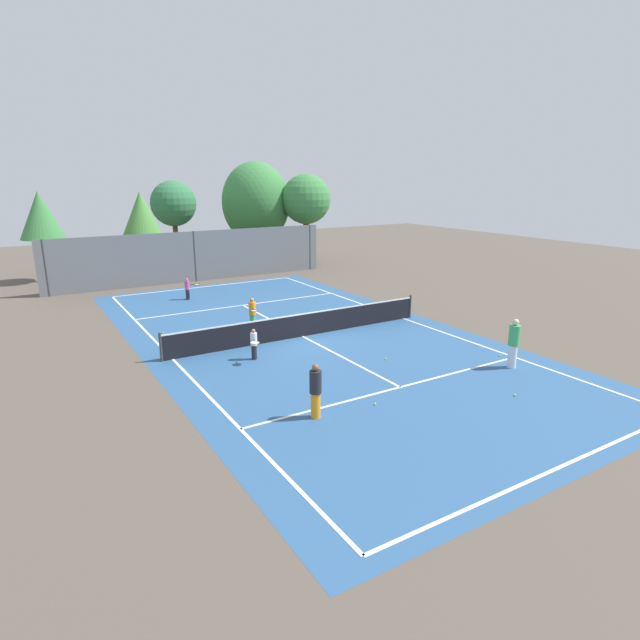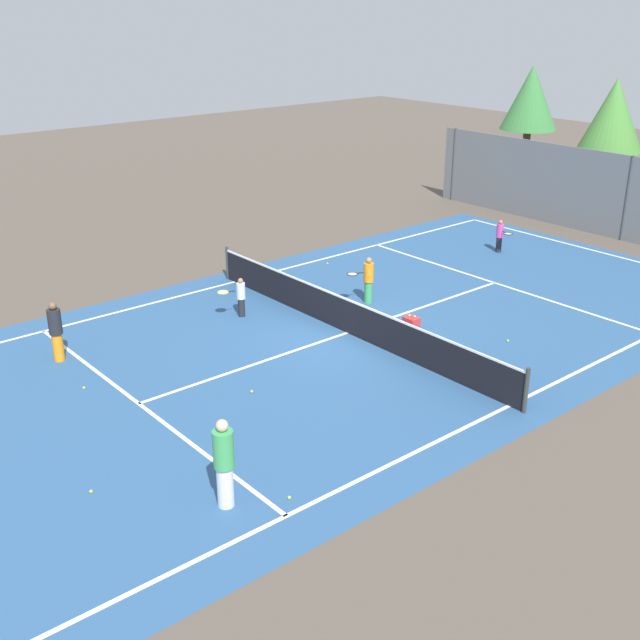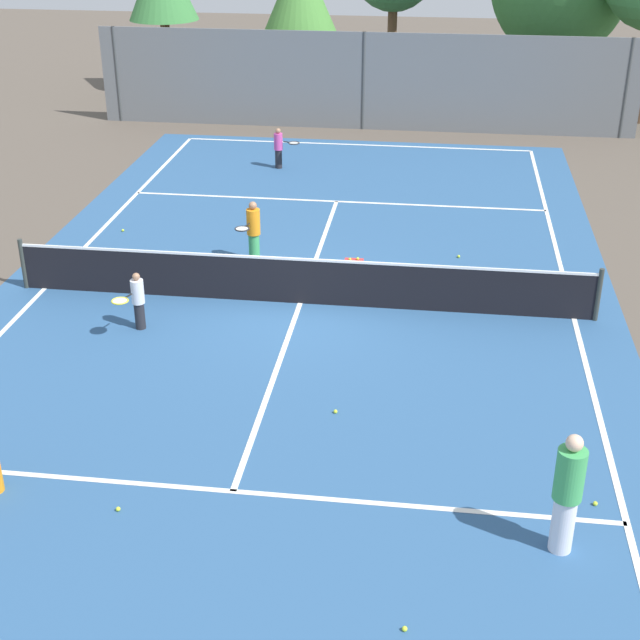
{
  "view_description": "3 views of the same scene",
  "coord_description": "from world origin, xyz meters",
  "px_view_note": "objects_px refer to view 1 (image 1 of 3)",
  "views": [
    {
      "loc": [
        -10.16,
        -18.2,
        6.52
      ],
      "look_at": [
        0.1,
        -1.27,
        1.01
      ],
      "focal_mm": 28.99,
      "sensor_mm": 36.0,
      "label": 1
    },
    {
      "loc": [
        14.87,
        -13.47,
        8.6
      ],
      "look_at": [
        0.85,
        -1.71,
        1.1
      ],
      "focal_mm": 44.35,
      "sensor_mm": 36.0,
      "label": 2
    },
    {
      "loc": [
        2.66,
        -16.9,
        8.1
      ],
      "look_at": [
        0.8,
        -2.92,
        1.1
      ],
      "focal_mm": 51.71,
      "sensor_mm": 36.0,
      "label": 3
    }
  ],
  "objects_px": {
    "tennis_ball_4": "(386,318)",
    "tennis_ball_5": "(375,404)",
    "tennis_ball_2": "(500,356)",
    "player_3": "(316,390)",
    "tennis_ball_1": "(330,311)",
    "player_4": "(252,313)",
    "tennis_ball_0": "(358,317)",
    "tennis_ball_7": "(386,359)",
    "ball_crate": "(304,321)",
    "player_0": "(188,288)",
    "player_1": "(254,344)",
    "tennis_ball_6": "(515,395)",
    "tennis_ball_3": "(163,333)",
    "player_2": "(514,343)"
  },
  "relations": [
    {
      "from": "tennis_ball_7",
      "to": "tennis_ball_0",
      "type": "bearing_deg",
      "value": 64.36
    },
    {
      "from": "player_2",
      "to": "player_3",
      "type": "bearing_deg",
      "value": 178.49
    },
    {
      "from": "tennis_ball_1",
      "to": "tennis_ball_2",
      "type": "distance_m",
      "value": 9.12
    },
    {
      "from": "tennis_ball_1",
      "to": "tennis_ball_7",
      "type": "height_order",
      "value": "same"
    },
    {
      "from": "ball_crate",
      "to": "tennis_ball_7",
      "type": "relative_size",
      "value": 6.45
    },
    {
      "from": "player_1",
      "to": "tennis_ball_7",
      "type": "bearing_deg",
      "value": -31.63
    },
    {
      "from": "tennis_ball_2",
      "to": "tennis_ball_3",
      "type": "xyz_separation_m",
      "value": [
        -10.06,
        9.52,
        0.0
      ]
    },
    {
      "from": "tennis_ball_2",
      "to": "tennis_ball_3",
      "type": "relative_size",
      "value": 1.0
    },
    {
      "from": "player_3",
      "to": "tennis_ball_1",
      "type": "height_order",
      "value": "player_3"
    },
    {
      "from": "player_0",
      "to": "player_4",
      "type": "relative_size",
      "value": 0.84
    },
    {
      "from": "tennis_ball_4",
      "to": "player_2",
      "type": "bearing_deg",
      "value": -92.29
    },
    {
      "from": "tennis_ball_0",
      "to": "tennis_ball_1",
      "type": "bearing_deg",
      "value": 109.65
    },
    {
      "from": "player_4",
      "to": "tennis_ball_1",
      "type": "bearing_deg",
      "value": 10.55
    },
    {
      "from": "tennis_ball_0",
      "to": "tennis_ball_7",
      "type": "relative_size",
      "value": 1.0
    },
    {
      "from": "player_0",
      "to": "tennis_ball_2",
      "type": "xyz_separation_m",
      "value": [
        7.15,
        -15.22,
        -0.59
      ]
    },
    {
      "from": "player_4",
      "to": "player_0",
      "type": "bearing_deg",
      "value": 95.25
    },
    {
      "from": "tennis_ball_5",
      "to": "tennis_ball_7",
      "type": "distance_m",
      "value": 3.99
    },
    {
      "from": "ball_crate",
      "to": "player_4",
      "type": "bearing_deg",
      "value": 167.78
    },
    {
      "from": "player_4",
      "to": "tennis_ball_0",
      "type": "xyz_separation_m",
      "value": [
        5.17,
        -0.74,
        -0.71
      ]
    },
    {
      "from": "player_0",
      "to": "tennis_ball_7",
      "type": "bearing_deg",
      "value": -76.31
    },
    {
      "from": "tennis_ball_0",
      "to": "tennis_ball_4",
      "type": "xyz_separation_m",
      "value": [
        1.03,
        -0.84,
        0.0
      ]
    },
    {
      "from": "tennis_ball_2",
      "to": "player_1",
      "type": "bearing_deg",
      "value": 150.92
    },
    {
      "from": "tennis_ball_2",
      "to": "tennis_ball_4",
      "type": "distance_m",
      "value": 6.49
    },
    {
      "from": "player_4",
      "to": "tennis_ball_6",
      "type": "height_order",
      "value": "player_4"
    },
    {
      "from": "player_4",
      "to": "tennis_ball_3",
      "type": "relative_size",
      "value": 21.62
    },
    {
      "from": "tennis_ball_2",
      "to": "ball_crate",
      "type": "bearing_deg",
      "value": 118.92
    },
    {
      "from": "tennis_ball_3",
      "to": "ball_crate",
      "type": "bearing_deg",
      "value": -18.36
    },
    {
      "from": "player_4",
      "to": "player_1",
      "type": "bearing_deg",
      "value": -113.24
    },
    {
      "from": "player_2",
      "to": "player_4",
      "type": "height_order",
      "value": "player_2"
    },
    {
      "from": "ball_crate",
      "to": "tennis_ball_1",
      "type": "distance_m",
      "value": 2.66
    },
    {
      "from": "player_3",
      "to": "tennis_ball_6",
      "type": "relative_size",
      "value": 24.09
    },
    {
      "from": "player_2",
      "to": "tennis_ball_2",
      "type": "xyz_separation_m",
      "value": [
        0.59,
        1.0,
        -0.88
      ]
    },
    {
      "from": "player_3",
      "to": "tennis_ball_3",
      "type": "relative_size",
      "value": 24.09
    },
    {
      "from": "tennis_ball_1",
      "to": "tennis_ball_2",
      "type": "relative_size",
      "value": 1.0
    },
    {
      "from": "tennis_ball_3",
      "to": "player_0",
      "type": "bearing_deg",
      "value": 62.92
    },
    {
      "from": "player_0",
      "to": "tennis_ball_6",
      "type": "height_order",
      "value": "player_0"
    },
    {
      "from": "tennis_ball_4",
      "to": "tennis_ball_5",
      "type": "relative_size",
      "value": 1.0
    },
    {
      "from": "tennis_ball_0",
      "to": "tennis_ball_1",
      "type": "distance_m",
      "value": 1.7
    },
    {
      "from": "tennis_ball_3",
      "to": "tennis_ball_2",
      "type": "bearing_deg",
      "value": -43.4
    },
    {
      "from": "player_3",
      "to": "tennis_ball_5",
      "type": "relative_size",
      "value": 24.09
    },
    {
      "from": "tennis_ball_4",
      "to": "tennis_ball_5",
      "type": "bearing_deg",
      "value": -130.19
    },
    {
      "from": "player_3",
      "to": "tennis_ball_4",
      "type": "xyz_separation_m",
      "value": [
        8.24,
        7.27,
        -0.78
      ]
    },
    {
      "from": "tennis_ball_2",
      "to": "tennis_ball_1",
      "type": "bearing_deg",
      "value": 101.97
    },
    {
      "from": "player_4",
      "to": "tennis_ball_4",
      "type": "relative_size",
      "value": 21.62
    },
    {
      "from": "tennis_ball_0",
      "to": "tennis_ball_7",
      "type": "bearing_deg",
      "value": -115.64
    },
    {
      "from": "player_0",
      "to": "tennis_ball_3",
      "type": "bearing_deg",
      "value": -117.08
    },
    {
      "from": "player_0",
      "to": "tennis_ball_7",
      "type": "height_order",
      "value": "player_0"
    },
    {
      "from": "player_4",
      "to": "tennis_ball_1",
      "type": "distance_m",
      "value": 4.73
    },
    {
      "from": "player_0",
      "to": "player_4",
      "type": "xyz_separation_m",
      "value": [
        0.66,
        -7.16,
        0.12
      ]
    },
    {
      "from": "tennis_ball_1",
      "to": "tennis_ball_7",
      "type": "distance_m",
      "value": 7.28
    }
  ]
}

